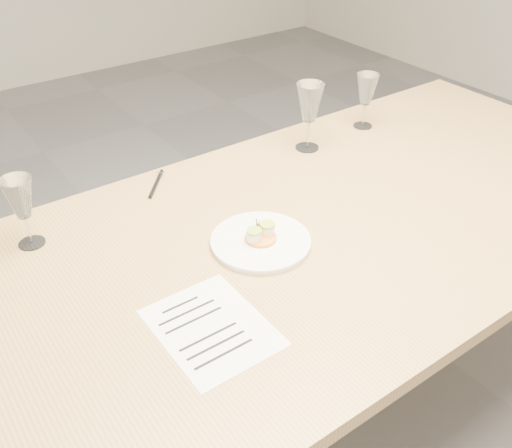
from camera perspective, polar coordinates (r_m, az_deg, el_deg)
ground at (r=1.98m, az=2.31°, el=-18.97°), size 7.00×7.00×0.00m
dining_table at (r=1.49m, az=2.92°, el=-3.22°), size 2.40×1.00×0.75m
dinner_plate at (r=1.41m, az=0.49°, el=-1.66°), size 0.25×0.25×0.07m
recipe_sheet at (r=1.20m, az=-4.50°, el=-10.28°), size 0.21×0.27×0.00m
ballpoint_pen at (r=1.68m, az=-9.95°, el=4.01°), size 0.11×0.12×0.01m
wine_glass_0 at (r=1.46m, az=-22.52°, el=2.27°), size 0.07×0.07×0.19m
wine_glass_1 at (r=1.81m, az=5.38°, el=11.86°), size 0.09×0.09×0.22m
wine_glass_2 at (r=1.99m, az=11.00°, el=12.97°), size 0.07×0.07×0.19m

